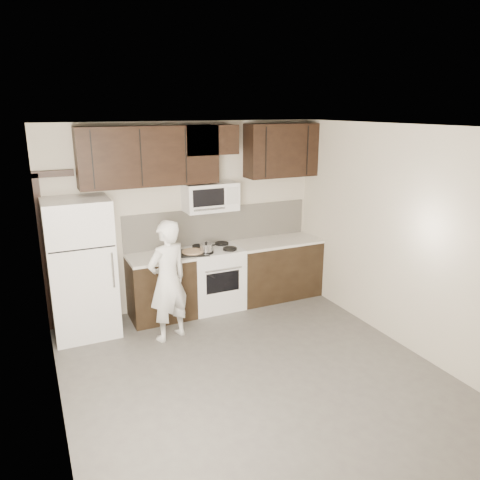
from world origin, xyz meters
TOP-DOWN VIEW (x-y plane):
  - floor at (0.00, 0.00)m, footprint 4.50×4.50m
  - back_wall at (0.00, 2.25)m, footprint 4.00×0.00m
  - ceiling at (0.00, 0.00)m, footprint 4.50×4.50m
  - counter_run at (0.60, 1.94)m, footprint 2.95×0.64m
  - stove at (0.30, 1.94)m, footprint 0.76×0.66m
  - backsplash at (0.50, 2.24)m, footprint 2.90×0.02m
  - upper_cabinets at (0.21, 2.08)m, footprint 3.48×0.35m
  - microwave at (0.30, 2.06)m, footprint 0.76×0.42m
  - refrigerator at (-1.55, 1.89)m, footprint 0.80×0.76m
  - door_trim at (-1.92, 2.21)m, footprint 0.50×0.08m
  - saucepan at (0.12, 1.79)m, footprint 0.30×0.18m
  - baking_tray at (-0.07, 1.84)m, footprint 0.52×0.44m
  - pizza at (-0.07, 1.84)m, footprint 0.37×0.37m
  - person at (-0.59, 1.28)m, footprint 0.67×0.55m

SIDE VIEW (x-z plane):
  - floor at x=0.00m, z-range 0.00..0.00m
  - counter_run at x=0.60m, z-range 0.00..0.91m
  - stove at x=0.30m, z-range -0.01..0.93m
  - person at x=-0.59m, z-range 0.00..1.57m
  - refrigerator at x=-1.55m, z-range 0.00..1.80m
  - baking_tray at x=-0.07m, z-range 0.91..0.93m
  - pizza at x=-0.07m, z-range 0.93..0.95m
  - saucepan at x=0.12m, z-range 0.89..1.07m
  - backsplash at x=0.50m, z-range 0.91..1.45m
  - door_trim at x=-1.92m, z-range 0.19..2.31m
  - back_wall at x=0.00m, z-range -0.65..3.35m
  - microwave at x=0.30m, z-range 1.45..1.85m
  - upper_cabinets at x=0.21m, z-range 1.89..2.67m
  - ceiling at x=0.00m, z-range 2.70..2.70m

